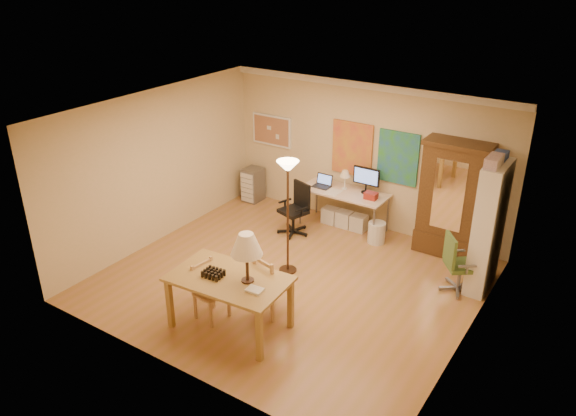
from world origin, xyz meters
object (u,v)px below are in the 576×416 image
Objects in this scene: office_chair_black at (295,220)px; armoire at (451,207)px; dining_table at (235,269)px; computer_desk at (346,205)px; bookshelf at (488,228)px; office_chair_green at (457,276)px.

armoire is at bearing 17.28° from office_chair_black.
dining_table reaches higher than office_chair_black.
bookshelf is at bearing -14.00° from computer_desk.
computer_desk is 0.80× the size of bookshelf.
bookshelf is (0.80, -0.76, 0.14)m from armoire.
bookshelf is at bearing 49.97° from office_chair_green.
bookshelf reaches higher than dining_table.
computer_desk is at bearing 157.82° from office_chair_green.
office_chair_green is (2.21, 2.59, -0.69)m from dining_table.
armoire is at bearing 2.45° from computer_desk.
armoire is 1.11m from bookshelf.
office_chair_black is (-0.90, 2.86, -0.69)m from dining_table.
computer_desk is 1.00m from office_chair_black.
armoire is (1.68, 3.67, -0.07)m from dining_table.
bookshelf reaches higher than office_chair_green.
dining_table is 1.75× the size of office_chair_green.
dining_table reaches higher than office_chair_green.
office_chair_green is (3.11, -0.27, -0.01)m from office_chair_black.
computer_desk reaches higher than office_chair_green.
dining_table reaches higher than computer_desk.
office_chair_black is 3.47m from bookshelf.
office_chair_black is 2.78m from armoire.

